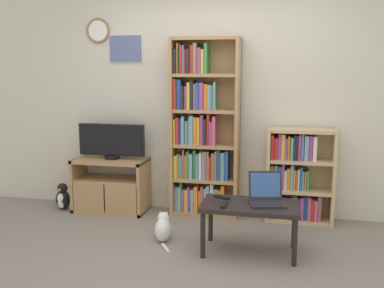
# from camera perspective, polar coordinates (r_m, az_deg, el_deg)

# --- Properties ---
(ground_plane) EXTENTS (18.00, 18.00, 0.00)m
(ground_plane) POSITION_cam_1_polar(r_m,az_deg,el_deg) (3.85, -1.15, -15.75)
(ground_plane) COLOR gray
(wall_back) EXTENTS (5.72, 0.09, 2.60)m
(wall_back) POSITION_cam_1_polar(r_m,az_deg,el_deg) (5.10, 2.93, 5.75)
(wall_back) COLOR beige
(wall_back) RESTS_ON ground_plane
(tv_stand) EXTENTS (0.84, 0.42, 0.61)m
(tv_stand) POSITION_cam_1_polar(r_m,az_deg,el_deg) (5.31, -10.30, -5.14)
(tv_stand) COLOR tan
(tv_stand) RESTS_ON ground_plane
(television) EXTENTS (0.78, 0.18, 0.40)m
(television) POSITION_cam_1_polar(r_m,az_deg,el_deg) (5.23, -10.17, 0.36)
(television) COLOR black
(television) RESTS_ON tv_stand
(bookshelf_tall) EXTENTS (0.76, 0.27, 1.98)m
(bookshelf_tall) POSITION_cam_1_polar(r_m,az_deg,el_deg) (5.00, 1.20, 1.33)
(bookshelf_tall) COLOR tan
(bookshelf_tall) RESTS_ON ground_plane
(bookshelf_short) EXTENTS (0.71, 0.29, 1.02)m
(bookshelf_short) POSITION_cam_1_polar(r_m,az_deg,el_deg) (4.98, 13.13, -4.05)
(bookshelf_short) COLOR tan
(bookshelf_short) RESTS_ON ground_plane
(coffee_table) EXTENTS (0.87, 0.49, 0.46)m
(coffee_table) POSITION_cam_1_polar(r_m,az_deg,el_deg) (4.08, 7.41, -8.30)
(coffee_table) COLOR black
(coffee_table) RESTS_ON ground_plane
(laptop) EXTENTS (0.36, 0.35, 0.27)m
(laptop) POSITION_cam_1_polar(r_m,az_deg,el_deg) (4.09, 9.42, -6.49)
(laptop) COLOR #232326
(laptop) RESTS_ON coffee_table
(remote_near_laptop) EXTENTS (0.16, 0.11, 0.02)m
(remote_near_laptop) POSITION_cam_1_polar(r_m,az_deg,el_deg) (4.21, 3.81, -6.75)
(remote_near_laptop) COLOR black
(remote_near_laptop) RESTS_ON coffee_table
(remote_far_from_laptop) EXTENTS (0.05, 0.16, 0.02)m
(remote_far_from_laptop) POSITION_cam_1_polar(r_m,az_deg,el_deg) (3.98, 4.10, -7.73)
(remote_far_from_laptop) COLOR black
(remote_far_from_laptop) RESTS_ON coffee_table
(cat) EXTENTS (0.24, 0.43, 0.28)m
(cat) POSITION_cam_1_polar(r_m,az_deg,el_deg) (4.42, -3.70, -10.61)
(cat) COLOR white
(cat) RESTS_ON ground_plane
(penguin_figurine) EXTENTS (0.17, 0.15, 0.31)m
(penguin_figurine) POSITION_cam_1_polar(r_m,az_deg,el_deg) (5.54, -16.11, -6.54)
(penguin_figurine) COLOR black
(penguin_figurine) RESTS_ON ground_plane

